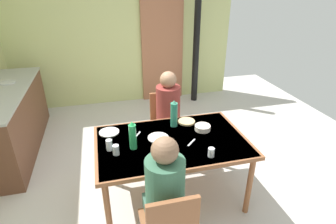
% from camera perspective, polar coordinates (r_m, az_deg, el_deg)
% --- Properties ---
extents(ground_plane, '(6.85, 6.85, 0.00)m').
position_cam_1_polar(ground_plane, '(3.34, -3.91, -15.03)').
color(ground_plane, beige).
extents(wall_back, '(4.25, 0.10, 2.56)m').
position_cam_1_polar(wall_back, '(5.21, -10.01, 15.65)').
color(wall_back, '#C2CA81').
rests_on(wall_back, ground_plane).
extents(door_wooden, '(0.80, 0.05, 2.00)m').
position_cam_1_polar(door_wooden, '(5.31, -1.20, 13.11)').
color(door_wooden, '#9E6142').
rests_on(door_wooden, ground_plane).
extents(stove_pipe_column, '(0.12, 0.12, 2.56)m').
position_cam_1_polar(stove_pipe_column, '(5.16, 6.06, 15.79)').
color(stove_pipe_column, black).
rests_on(stove_pipe_column, ground_plane).
extents(kitchen_counter, '(0.61, 2.04, 0.91)m').
position_cam_1_polar(kitchen_counter, '(4.29, -30.30, -1.65)').
color(kitchen_counter, brown).
rests_on(kitchen_counter, ground_plane).
extents(dining_table, '(1.52, 0.97, 0.73)m').
position_cam_1_polar(dining_table, '(2.79, 0.77, -7.12)').
color(dining_table, brown).
rests_on(dining_table, ground_plane).
extents(chair_far_diner, '(0.40, 0.40, 0.87)m').
position_cam_1_polar(chair_far_diner, '(3.60, -0.45, -1.92)').
color(chair_far_diner, brown).
rests_on(chair_far_diner, ground_plane).
extents(person_near_diner, '(0.30, 0.37, 0.77)m').
position_cam_1_polar(person_near_diner, '(2.12, -0.70, -15.44)').
color(person_near_diner, '#3D6353').
rests_on(person_near_diner, ground_plane).
extents(person_far_diner, '(0.30, 0.37, 0.77)m').
position_cam_1_polar(person_far_diner, '(3.36, 0.10, 1.30)').
color(person_far_diner, maroon).
rests_on(person_far_diner, ground_plane).
extents(water_bottle_green_near, '(0.08, 0.08, 0.31)m').
position_cam_1_polar(water_bottle_green_near, '(2.95, 1.27, -0.42)').
color(water_bottle_green_near, '#308B6D').
rests_on(water_bottle_green_near, dining_table).
extents(water_bottle_green_far, '(0.07, 0.07, 0.29)m').
position_cam_1_polar(water_bottle_green_far, '(2.59, -7.44, -5.03)').
color(water_bottle_green_far, '#2DA259').
rests_on(water_bottle_green_far, dining_table).
extents(serving_bowl_center, '(0.17, 0.17, 0.05)m').
position_cam_1_polar(serving_bowl_center, '(2.95, 7.30, -3.30)').
color(serving_bowl_center, silver).
rests_on(serving_bowl_center, dining_table).
extents(dinner_plate_near_left, '(0.21, 0.21, 0.01)m').
position_cam_1_polar(dinner_plate_near_left, '(2.79, -2.07, -5.42)').
color(dinner_plate_near_left, white).
rests_on(dinner_plate_near_left, dining_table).
extents(dinner_plate_near_right, '(0.21, 0.21, 0.01)m').
position_cam_1_polar(dinner_plate_near_right, '(2.95, -12.28, -4.16)').
color(dinner_plate_near_right, white).
rests_on(dinner_plate_near_right, dining_table).
extents(drinking_glass_by_near_diner, '(0.06, 0.06, 0.11)m').
position_cam_1_polar(drinking_glass_by_near_diner, '(2.64, -12.26, -6.81)').
color(drinking_glass_by_near_diner, silver).
rests_on(drinking_glass_by_near_diner, dining_table).
extents(drinking_glass_by_far_diner, '(0.06, 0.06, 0.10)m').
position_cam_1_polar(drinking_glass_by_far_diner, '(2.57, -10.90, -7.85)').
color(drinking_glass_by_far_diner, silver).
rests_on(drinking_glass_by_far_diner, dining_table).
extents(drinking_glass_spare_center, '(0.06, 0.06, 0.09)m').
position_cam_1_polar(drinking_glass_spare_center, '(2.53, 9.08, -8.38)').
color(drinking_glass_spare_center, silver).
rests_on(drinking_glass_spare_center, dining_table).
extents(bread_plate_sliced, '(0.19, 0.19, 0.02)m').
position_cam_1_polar(bread_plate_sliced, '(3.09, 3.93, -2.01)').
color(bread_plate_sliced, '#DBB77A').
rests_on(bread_plate_sliced, dining_table).
extents(cutlery_knife_near, '(0.10, 0.13, 0.00)m').
position_cam_1_polar(cutlery_knife_near, '(2.86, -6.49, -4.85)').
color(cutlery_knife_near, silver).
rests_on(cutlery_knife_near, dining_table).
extents(cutlery_fork_near, '(0.12, 0.12, 0.00)m').
position_cam_1_polar(cutlery_fork_near, '(2.73, 4.96, -6.40)').
color(cutlery_fork_near, silver).
rests_on(cutlery_fork_near, dining_table).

